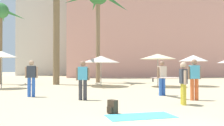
{
  "coord_description": "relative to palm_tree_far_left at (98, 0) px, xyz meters",
  "views": [
    {
      "loc": [
        -1.91,
        -4.47,
        1.45
      ],
      "look_at": [
        -0.44,
        7.04,
        1.61
      ],
      "focal_mm": 39.32,
      "sensor_mm": 36.0,
      "label": 1
    }
  ],
  "objects": [
    {
      "name": "cafe_umbrella_1",
      "position": [
        -6.68,
        -5.09,
        -5.18
      ],
      "size": [
        2.01,
        2.01,
        2.46
      ],
      "color": "gray",
      "rests_on": "ground"
    },
    {
      "name": "palm_tree_far_left",
      "position": [
        0.0,
        0.0,
        0.0
      ],
      "size": [
        5.91,
        5.98,
        8.93
      ],
      "color": "#896B4C",
      "rests_on": "ground"
    },
    {
      "name": "person_mid_left",
      "position": [
        -1.41,
        -11.36,
        -6.5
      ],
      "size": [
        0.61,
        0.27,
        1.7
      ],
      "rotation": [
        0.0,
        0.0,
        1.45
      ],
      "color": "#3D3D42",
      "rests_on": "ground"
    },
    {
      "name": "person_near_left",
      "position": [
        3.33,
        -12.02,
        -6.46
      ],
      "size": [
        0.6,
        0.24,
        1.76
      ],
      "rotation": [
        0.0,
        0.0,
        4.71
      ],
      "color": "orange",
      "rests_on": "ground"
    },
    {
      "name": "cafe_umbrella_3",
      "position": [
        4.0,
        -4.93,
        -5.26
      ],
      "size": [
        2.59,
        2.59,
        2.36
      ],
      "color": "gray",
      "rests_on": "ground"
    },
    {
      "name": "person_near_right",
      "position": [
        2.51,
        -10.34,
        -6.5
      ],
      "size": [
        0.98,
        2.7,
        1.72
      ],
      "rotation": [
        0.0,
        0.0,
        5.05
      ],
      "color": "blue",
      "rests_on": "ground"
    },
    {
      "name": "hotel_pink",
      "position": [
        7.62,
        14.73,
        1.25
      ],
      "size": [
        21.83,
        11.14,
        17.36
      ],
      "primitive_type": "cube",
      "color": "#DB9989",
      "rests_on": "ground"
    },
    {
      "name": "cafe_umbrella_2",
      "position": [
        6.7,
        -4.88,
        -5.38
      ],
      "size": [
        2.1,
        2.1,
        2.29
      ],
      "color": "gray",
      "rests_on": "ground"
    },
    {
      "name": "palm_tree_center",
      "position": [
        -8.04,
        -0.97,
        -1.97
      ],
      "size": [
        3.85,
        3.79,
        6.66
      ],
      "color": "brown",
      "rests_on": "ground"
    },
    {
      "name": "backpack",
      "position": [
        -0.53,
        -14.52,
        -7.23
      ],
      "size": [
        0.34,
        0.35,
        0.42
      ],
      "rotation": [
        0.0,
        0.0,
        3.76
      ],
      "color": "#413224",
      "rests_on": "ground"
    },
    {
      "name": "cafe_umbrella_0",
      "position": [
        -0.05,
        -4.26,
        -5.46
      ],
      "size": [
        2.73,
        2.73,
        2.22
      ],
      "color": "gray",
      "rests_on": "ground"
    },
    {
      "name": "person_mid_center",
      "position": [
        -3.84,
        -9.92,
        -6.48
      ],
      "size": [
        0.61,
        0.26,
        1.74
      ],
      "rotation": [
        0.0,
        0.0,
        4.78
      ],
      "color": "blue",
      "rests_on": "ground"
    },
    {
      "name": "person_far_left",
      "position": [
        2.35,
        -13.13,
        -6.55
      ],
      "size": [
        0.28,
        0.61,
        1.62
      ],
      "rotation": [
        0.0,
        0.0,
        2.98
      ],
      "color": "gold",
      "rests_on": "ground"
    },
    {
      "name": "beach_towel",
      "position": [
        0.22,
        -15.04,
        -7.42
      ],
      "size": [
        2.07,
        1.19,
        0.01
      ],
      "primitive_type": "cube",
      "rotation": [
        0.0,
        0.0,
        0.15
      ],
      "color": "#4CC6D6",
      "rests_on": "ground"
    }
  ]
}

